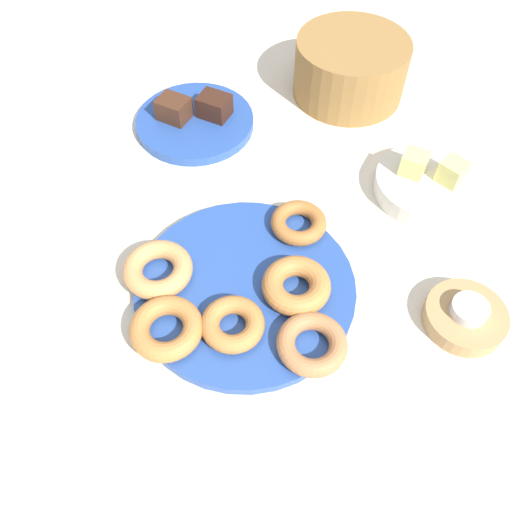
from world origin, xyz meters
TOP-DOWN VIEW (x-y plane):
  - ground_plane at (0.00, 0.00)m, footprint 2.40×2.40m
  - donut_plate at (0.00, 0.00)m, footprint 0.30×0.30m
  - donut_0 at (0.02, 0.12)m, footprint 0.09×0.09m
  - donut_1 at (-0.11, -0.04)m, footprint 0.10×0.10m
  - donut_2 at (0.12, -0.04)m, footprint 0.12×0.12m
  - donut_3 at (-0.05, -0.11)m, footprint 0.13×0.13m
  - donut_4 at (0.06, 0.02)m, footprint 0.11×0.11m
  - donut_5 at (0.02, -0.07)m, footprint 0.10×0.10m
  - cake_plate at (-0.25, 0.25)m, footprint 0.20×0.20m
  - brownie_near at (-0.28, 0.24)m, footprint 0.05×0.04m
  - brownie_far at (-0.22, 0.28)m, footprint 0.05×0.05m
  - candle_holder at (0.27, 0.10)m, footprint 0.11×0.11m
  - tealight at (0.27, 0.10)m, footprint 0.05×0.05m
  - basket at (-0.06, 0.47)m, footprint 0.24×0.24m
  - fruit_bowl at (0.15, 0.30)m, footprint 0.16×0.16m
  - melon_chunk_left at (0.12, 0.30)m, footprint 0.04×0.04m
  - melon_chunk_right at (0.18, 0.31)m, footprint 0.04×0.04m

SIDE VIEW (x-z plane):
  - ground_plane at x=0.00m, z-range 0.00..0.00m
  - donut_plate at x=0.00m, z-range 0.00..0.01m
  - cake_plate at x=-0.25m, z-range 0.00..0.02m
  - candle_holder at x=0.27m, z-range 0.00..0.02m
  - fruit_bowl at x=0.15m, z-range 0.00..0.03m
  - donut_0 at x=0.02m, z-range 0.01..0.04m
  - donut_2 at x=0.12m, z-range 0.01..0.04m
  - donut_5 at x=0.02m, z-range 0.01..0.04m
  - donut_3 at x=-0.05m, z-range 0.01..0.04m
  - donut_1 at x=-0.11m, z-range 0.01..0.04m
  - donut_4 at x=0.06m, z-range 0.01..0.04m
  - tealight at x=0.27m, z-range 0.02..0.04m
  - brownie_near at x=-0.28m, z-range 0.02..0.05m
  - brownie_far at x=-0.22m, z-range 0.02..0.05m
  - melon_chunk_left at x=0.12m, z-range 0.03..0.07m
  - melon_chunk_right at x=0.18m, z-range 0.03..0.07m
  - basket at x=-0.06m, z-range 0.00..0.10m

